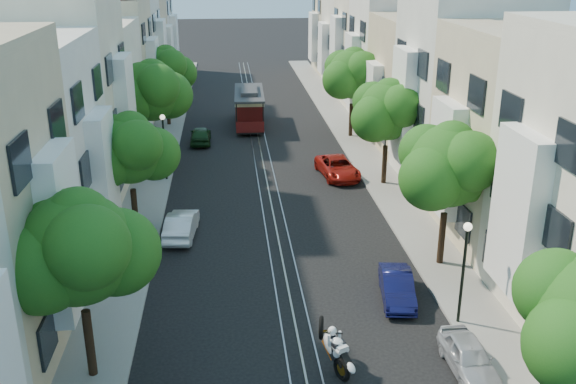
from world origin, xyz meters
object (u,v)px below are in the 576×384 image
object	(u,v)px
parked_car_e_near	(469,357)
parked_car_e_mid	(397,287)
tree_e_b	(450,168)
tree_e_c	(388,112)
lamp_west	(164,137)
parked_car_w_mid	(181,225)
tree_w_a	(80,251)
tree_w_c	(152,92)
cable_car	(249,105)
parked_car_e_far	(338,167)
lamp_east	(465,258)
tree_w_b	(131,151)
tree_e_d	(353,75)
sportbike_rider	(334,347)
parked_car_w_far	(201,135)
tree_w_d	(166,70)

from	to	relation	value
parked_car_e_near	parked_car_e_mid	size ratio (longest dim) A/B	0.94
tree_e_b	tree_e_c	size ratio (longest dim) A/B	1.03
lamp_west	parked_car_w_mid	world-z (taller)	lamp_west
tree_w_a	tree_w_c	world-z (taller)	tree_w_c
tree_w_c	cable_car	xyz separation A→B (m)	(6.64, 10.29, -3.36)
lamp_west	parked_car_e_far	distance (m)	11.12
tree_e_b	lamp_east	size ratio (longest dim) A/B	1.61
tree_w_b	cable_car	xyz separation A→B (m)	(6.64, 21.29, -2.69)
tree_w_c	cable_car	size ratio (longest dim) A/B	0.94
tree_e_d	parked_car_e_mid	distance (m)	25.44
tree_e_c	cable_car	distance (m)	17.39
lamp_west	cable_car	world-z (taller)	lamp_west
tree_w_c	lamp_east	distance (m)	25.01
tree_e_b	parked_car_e_near	bearing A→B (deg)	-101.85
tree_e_b	lamp_east	world-z (taller)	tree_e_b
sportbike_rider	parked_car_w_mid	xyz separation A→B (m)	(-5.84, 11.83, -0.33)
tree_e_c	tree_e_d	bearing A→B (deg)	90.00
tree_w_b	tree_w_a	bearing A→B (deg)	-90.00
cable_car	tree_w_c	bearing A→B (deg)	-121.26
tree_w_a	sportbike_rider	distance (m)	8.97
tree_w_b	tree_w_c	bearing A→B (deg)	90.00
tree_w_a	parked_car_w_mid	size ratio (longest dim) A/B	1.72
tree_w_a	parked_car_e_near	xyz separation A→B (m)	(12.74, -0.91, -4.16)
tree_e_d	parked_car_w_far	bearing A→B (deg)	-176.95
tree_e_b	parked_car_w_far	distance (m)	24.69
cable_car	parked_car_e_mid	distance (m)	29.63
parked_car_e_near	parked_car_e_far	size ratio (longest dim) A/B	0.74
tree_w_b	tree_e_b	bearing A→B (deg)	-19.15
tree_e_b	tree_w_c	distance (m)	21.53
tree_e_b	parked_car_e_far	bearing A→B (deg)	101.81
tree_w_a	parked_car_e_mid	xyz separation A→B (m)	(11.54, 4.09, -4.15)
lamp_west	tree_e_b	bearing A→B (deg)	-43.85
parked_car_w_mid	lamp_east	bearing A→B (deg)	145.37
lamp_west	tree_w_d	bearing A→B (deg)	93.44
tree_e_b	tree_w_a	distance (m)	16.01
tree_e_c	tree_w_b	world-z (taller)	tree_e_c
tree_e_c	tree_w_d	xyz separation A→B (m)	(-14.40, 16.00, 0.00)
tree_w_d	parked_car_e_far	distance (m)	18.88
tree_w_a	parked_car_e_mid	size ratio (longest dim) A/B	1.88
tree_e_d	tree_w_c	distance (m)	15.60
tree_e_c	parked_car_e_mid	xyz separation A→B (m)	(-2.86, -13.91, -4.01)
lamp_west	sportbike_rider	world-z (taller)	lamp_west
tree_w_a	parked_car_e_mid	bearing A→B (deg)	19.51
lamp_east	parked_car_e_near	world-z (taller)	lamp_east
sportbike_rider	cable_car	distance (m)	33.77
sportbike_rider	parked_car_e_near	world-z (taller)	sportbike_rider
tree_e_d	parked_car_e_far	distance (m)	10.52
tree_e_c	tree_w_a	distance (m)	23.05
tree_w_c	parked_car_e_far	distance (m)	12.96
parked_car_w_far	tree_w_a	bearing A→B (deg)	84.49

